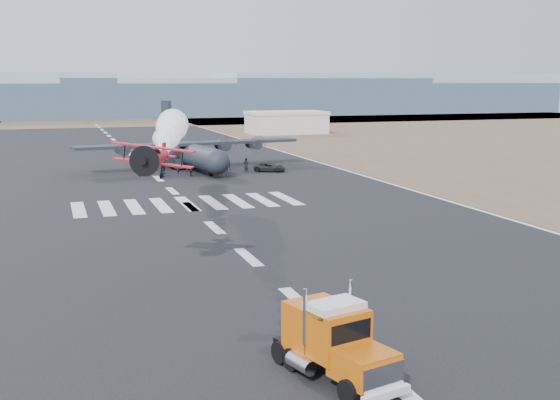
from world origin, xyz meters
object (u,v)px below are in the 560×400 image
hangar_right (286,122)px  crew_a (246,167)px  support_vehicle (270,167)px  crew_h (246,164)px  crew_b (228,164)px  semi_truck (333,340)px  transport_aircraft (186,151)px  crew_e (162,171)px  aerobatic_biplane (155,157)px  crew_g (178,168)px  crew_c (210,169)px  crew_d (191,170)px  crew_f (164,168)px

hangar_right → crew_a: hangar_right is taller
support_vehicle → crew_h: crew_h is taller
support_vehicle → crew_b: 6.82m
hangar_right → semi_truck: 157.10m
transport_aircraft → crew_e: size_ratio=19.92×
support_vehicle → crew_b: crew_b is taller
aerobatic_biplane → crew_g: aerobatic_biplane is taller
support_vehicle → crew_c: size_ratio=2.86×
crew_d → hangar_right: bearing=-72.3°
semi_truck → crew_h: semi_truck is taller
transport_aircraft → crew_c: size_ratio=21.48×
hangar_right → crew_a: (-31.89, -74.60, -2.22)m
support_vehicle → crew_a: 3.65m
crew_c → crew_f: crew_f is taller
crew_c → crew_d: size_ratio=0.92×
semi_truck → crew_f: semi_truck is taller
transport_aircraft → support_vehicle: bearing=-45.2°
aerobatic_biplane → crew_c: aerobatic_biplane is taller
crew_e → crew_f: crew_e is taller
crew_d → crew_e: size_ratio=1.01×
crew_h → hangar_right: bearing=-60.3°
crew_c → crew_g: (-4.39, 2.62, -0.05)m
support_vehicle → crew_c: 9.59m
crew_c → crew_e: size_ratio=0.93×
crew_g → crew_h: (11.08, 1.29, 0.13)m
crew_d → crew_e: crew_d is taller
crew_d → crew_g: size_ratio=1.16×
aerobatic_biplane → crew_b: size_ratio=3.05×
transport_aircraft → crew_c: transport_aircraft is taller
semi_truck → crew_d: bearing=69.2°
transport_aircraft → crew_f: bearing=-135.3°
crew_a → crew_g: (-10.41, 1.23, 0.01)m
semi_truck → crew_e: semi_truck is taller
hangar_right → crew_f: (-44.40, -73.00, -2.09)m
crew_c → crew_f: size_ratio=0.93×
crew_g → hangar_right: bearing=-178.4°
transport_aircraft → crew_b: size_ratio=19.31×
transport_aircraft → crew_a: bearing=-53.0°
crew_e → crew_g: bearing=8.6°
hangar_right → semi_truck: hangar_right is taller
crew_f → hangar_right: bearing=153.4°
transport_aircraft → crew_a: transport_aircraft is taller
crew_b → support_vehicle: bearing=164.1°
semi_truck → crew_b: (14.37, 77.80, -0.89)m
crew_g → crew_h: bearing=128.2°
crew_b → crew_g: 8.45m
crew_b → crew_e: crew_b is taller
crew_h → crew_e: bearing=71.1°
semi_truck → crew_h: 79.26m
aerobatic_biplane → crew_g: bearing=90.6°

